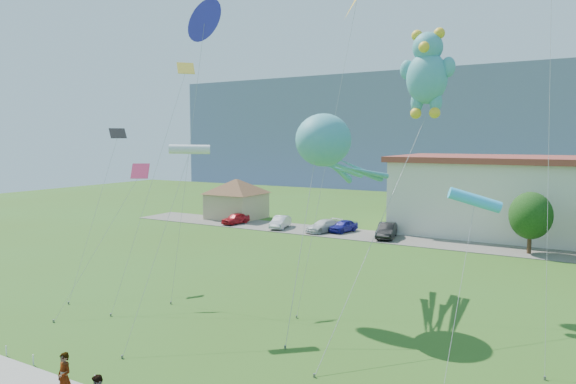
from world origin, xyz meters
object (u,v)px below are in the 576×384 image
Objects in this scene: parked_car_white at (324,226)px; parked_car_silver at (280,222)px; parked_car_blue at (343,226)px; parked_car_red at (236,218)px; pavilion at (237,195)px; parked_car_black at (387,231)px; pedestrian_left at (64,377)px; octopus_kite at (332,152)px; teddy_bear_kite at (427,71)px.

parked_car_silver is at bearing -158.96° from parked_car_white.
parked_car_silver is 7.25m from parked_car_blue.
parked_car_red is 6.05m from parked_car_silver.
parked_car_red is at bearing -56.29° from pavilion.
parked_car_black is at bearing 19.71° from parked_car_white.
parked_car_red is 0.98× the size of parked_car_blue.
pedestrian_left is 0.50× the size of parked_car_red.
parked_car_blue reaches higher than parked_car_red.
parked_car_black is (12.29, 0.28, 0.08)m from parked_car_silver.
pedestrian_left is at bearing -69.21° from parked_car_blue.
teddy_bear_kite is (4.43, 3.57, 4.68)m from octopus_kite.
pedestrian_left is 0.11× the size of teddy_bear_kite.
parked_car_red is at bearing 145.98° from teddy_bear_kite.
parked_car_white is at bearing 130.10° from teddy_bear_kite.
pavilion is at bearing -175.80° from parked_car_blue.
teddy_bear_kite reaches higher than parked_car_silver.
parked_car_blue is 0.23× the size of teddy_bear_kite.
teddy_bear_kite is at bearing -54.22° from parked_car_silver.
octopus_kite is (16.44, -21.88, 8.51)m from parked_car_silver.
octopus_kite reaches higher than parked_car_white.
parked_car_silver is at bearing 126.92° from octopus_kite.
pavilion is 2.41× the size of parked_car_blue.
parked_car_silver reaches higher than parked_car_red.
teddy_bear_kite reaches higher than pavilion.
parked_car_red is 0.81× the size of parked_car_black.
pedestrian_left is 0.42× the size of parked_car_white.
teddy_bear_kite reaches higher than parked_car_red.
parked_car_blue is at bearing -2.98° from parked_car_silver.
octopus_kite is at bearing -44.18° from parked_car_white.
parked_car_silver is at bearing 170.59° from parked_car_black.
octopus_kite is (3.92, 15.22, 8.20)m from pedestrian_left.
pavilion is at bearing -174.97° from parked_car_white.
parked_car_white is (5.28, 0.19, -0.03)m from parked_car_silver.
teddy_bear_kite is at bearing -30.90° from parked_car_white.
parked_car_red is at bearing 123.63° from pedestrian_left.
parked_car_white is at bearing -10.90° from parked_car_silver.
pavilion reaches higher than parked_car_silver.
parked_car_silver is 30.74m from teddy_bear_kite.
parked_car_red is 18.35m from parked_car_black.
parked_car_silver is 28.66m from octopus_kite.
octopus_kite is (4.15, -22.16, 8.42)m from parked_car_black.
parked_car_red is 32.43m from octopus_kite.
parked_car_white is at bearing 107.94° from pedestrian_left.
parked_car_blue is 0.83× the size of parked_car_black.
octopus_kite reaches higher than pavilion.
parked_car_white is 0.27× the size of teddy_bear_kite.
pavilion reaches higher than parked_car_black.
parked_car_red is 0.91× the size of parked_car_silver.
parked_car_red is at bearing 168.40° from parked_car_silver.
parked_car_red is 11.34m from parked_car_white.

